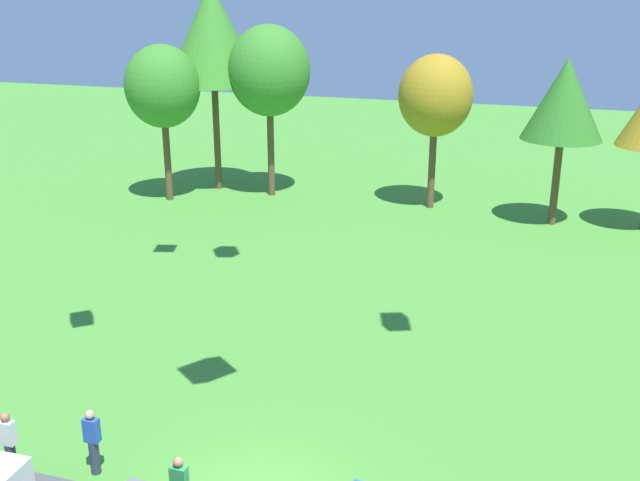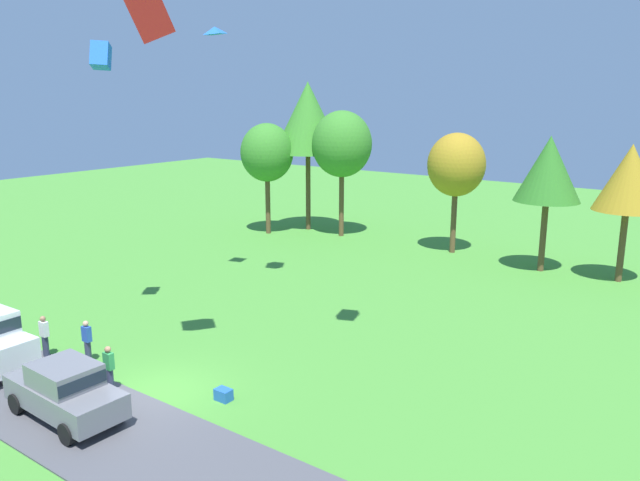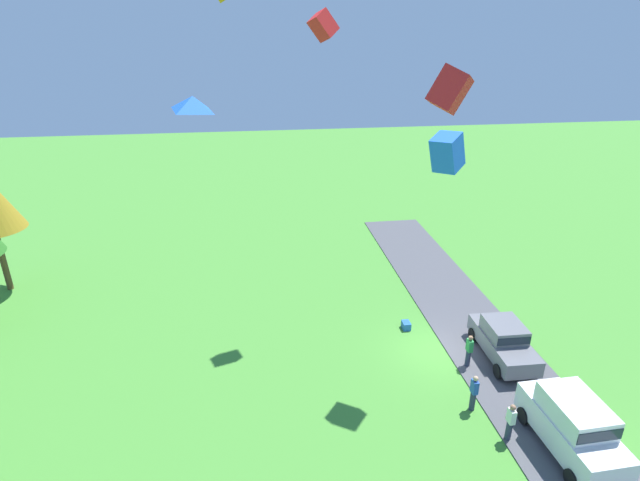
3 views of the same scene
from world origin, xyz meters
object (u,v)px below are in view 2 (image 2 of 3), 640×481
object	(u,v)px
tree_left_of_center	(342,144)
tree_far_left	(630,178)
person_on_lawn	(109,369)
tree_right_of_center	(456,165)
tree_center_back	(549,169)
cooler_box	(223,395)
person_beside_suv	(87,341)
person_watching_sky	(45,336)
tree_lone_near	(308,118)
kite_diamond_high_right	(215,30)
kite_box_mid_center	(148,11)
kite_box_high_left	(101,56)
car_sedan_by_flagpole	(65,389)
tree_far_right	(267,153)

from	to	relation	value
tree_left_of_center	tree_far_left	xyz separation A→B (m)	(18.92, -0.44, -0.92)
person_on_lawn	tree_right_of_center	distance (m)	25.95
tree_center_back	cooler_box	bearing A→B (deg)	-99.29
person_beside_suv	tree_center_back	bearing A→B (deg)	66.77
person_watching_sky	tree_right_of_center	xyz separation A→B (m)	(5.78, 25.12, 4.84)
tree_lone_near	kite_diamond_high_right	xyz separation A→B (m)	(5.41, -14.63, 4.74)
person_beside_suv	cooler_box	size ratio (longest dim) A/B	3.05
tree_lone_near	tree_far_left	bearing A→B (deg)	-2.19
tree_lone_near	kite_box_mid_center	bearing A→B (deg)	-63.66
kite_box_high_left	cooler_box	bearing A→B (deg)	-14.86
person_watching_sky	tree_far_left	distance (m)	29.64
car_sedan_by_flagpole	kite_box_high_left	bearing A→B (deg)	132.05
person_beside_suv	tree_far_left	xyz separation A→B (m)	(14.20, 23.79, 4.86)
tree_right_of_center	car_sedan_by_flagpole	bearing A→B (deg)	-91.49
tree_right_of_center	kite_box_high_left	xyz separation A→B (m)	(-6.25, -21.27, 5.92)
tree_left_of_center	tree_far_left	distance (m)	18.95
person_on_lawn	person_watching_sky	bearing A→B (deg)	175.69
tree_right_of_center	tree_far_left	bearing A→B (deg)	-3.66
tree_lone_near	tree_far_left	distance (m)	22.44
kite_box_mid_center	kite_diamond_high_right	xyz separation A→B (m)	(-6.38, 9.20, 0.51)
tree_far_left	kite_diamond_high_right	world-z (taller)	kite_diamond_high_right
tree_far_right	person_watching_sky	bearing A→B (deg)	-70.81
tree_center_back	kite_box_high_left	distance (m)	24.35
person_on_lawn	tree_center_back	bearing A→B (deg)	73.50
tree_far_left	kite_diamond_high_right	xyz separation A→B (m)	(-16.85, -13.78, 7.42)
person_on_lawn	tree_right_of_center	xyz separation A→B (m)	(1.16, 25.47, 4.84)
tree_far_left	kite_box_high_left	xyz separation A→B (m)	(-16.48, -20.62, 5.90)
tree_far_left	kite_box_high_left	bearing A→B (deg)	-128.63
tree_lone_near	tree_left_of_center	distance (m)	3.80
person_on_lawn	tree_right_of_center	world-z (taller)	tree_right_of_center
cooler_box	kite_diamond_high_right	xyz separation A→B (m)	(-9.01, 9.13, 12.96)
tree_right_of_center	kite_box_mid_center	size ratio (longest dim) A/B	5.18
car_sedan_by_flagpole	kite_diamond_high_right	size ratio (longest dim) A/B	4.69
tree_far_right	tree_left_of_center	bearing A→B (deg)	26.98
tree_lone_near	kite_diamond_high_right	distance (m)	16.31
person_beside_suv	tree_right_of_center	xyz separation A→B (m)	(3.97, 24.45, 4.84)
kite_diamond_high_right	person_on_lawn	bearing A→B (deg)	-63.67
car_sedan_by_flagpole	tree_left_of_center	world-z (taller)	tree_left_of_center
tree_lone_near	tree_right_of_center	bearing A→B (deg)	-0.95
tree_center_back	tree_left_of_center	bearing A→B (deg)	176.75
tree_left_of_center	kite_box_mid_center	distance (m)	25.61
person_on_lawn	tree_center_back	world-z (taller)	tree_center_back
cooler_box	kite_diamond_high_right	bearing A→B (deg)	134.64
person_beside_suv	cooler_box	bearing A→B (deg)	7.94
kite_box_mid_center	tree_far_right	bearing A→B (deg)	122.53
person_watching_sky	tree_lone_near	xyz separation A→B (m)	(-6.25, 25.32, 7.54)
person_on_lawn	tree_left_of_center	world-z (taller)	tree_left_of_center
person_beside_suv	tree_left_of_center	xyz separation A→B (m)	(-4.72, 24.24, 5.78)
tree_left_of_center	kite_diamond_high_right	xyz separation A→B (m)	(2.07, -14.22, 6.50)
person_beside_suv	kite_diamond_high_right	world-z (taller)	kite_diamond_high_right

